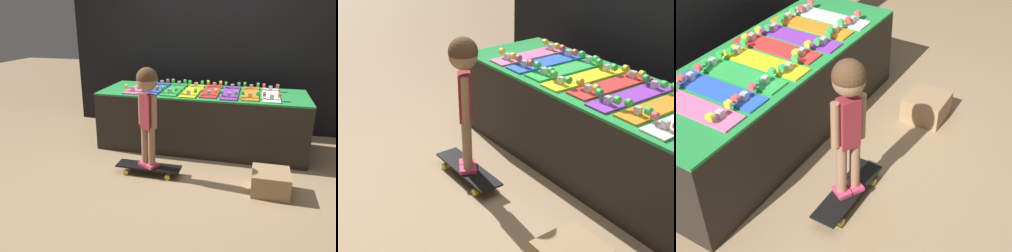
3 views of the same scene
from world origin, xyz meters
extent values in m
plane|color=#9E7F5B|center=(0.00, 0.00, 0.00)|extent=(16.00, 16.00, 0.00)
cube|color=black|center=(0.00, 0.55, 0.33)|extent=(2.36, 0.83, 0.66)
cube|color=#23893D|center=(0.00, 0.55, 0.67)|extent=(2.36, 0.83, 0.02)
cube|color=pink|center=(-0.77, 0.53, 0.69)|extent=(0.18, 0.70, 0.01)
cube|color=#B7B7BC|center=(-0.77, 0.30, 0.72)|extent=(0.04, 0.04, 0.05)
cylinder|color=yellow|center=(-0.69, 0.30, 0.74)|extent=(0.03, 0.05, 0.05)
cylinder|color=yellow|center=(-0.85, 0.30, 0.74)|extent=(0.03, 0.05, 0.05)
cube|color=blue|center=(-0.55, 0.54, 0.69)|extent=(0.18, 0.70, 0.01)
cube|color=#B7B7BC|center=(-0.55, 0.77, 0.72)|extent=(0.04, 0.04, 0.05)
cylinder|color=#D84C4C|center=(-0.47, 0.77, 0.74)|extent=(0.03, 0.05, 0.05)
cylinder|color=#D84C4C|center=(-0.63, 0.77, 0.74)|extent=(0.03, 0.05, 0.05)
cube|color=#B7B7BC|center=(-0.55, 0.31, 0.72)|extent=(0.04, 0.04, 0.05)
cylinder|color=#D84C4C|center=(-0.47, 0.31, 0.74)|extent=(0.03, 0.05, 0.05)
cylinder|color=#D84C4C|center=(-0.63, 0.31, 0.74)|extent=(0.03, 0.05, 0.05)
cube|color=green|center=(-0.33, 0.55, 0.69)|extent=(0.18, 0.70, 0.01)
cube|color=#B7B7BC|center=(-0.33, 0.78, 0.72)|extent=(0.04, 0.04, 0.05)
cylinder|color=green|center=(-0.25, 0.78, 0.74)|extent=(0.03, 0.05, 0.05)
cylinder|color=green|center=(-0.41, 0.78, 0.74)|extent=(0.03, 0.05, 0.05)
cube|color=#B7B7BC|center=(-0.33, 0.32, 0.72)|extent=(0.04, 0.04, 0.05)
cylinder|color=green|center=(-0.25, 0.32, 0.74)|extent=(0.03, 0.05, 0.05)
cylinder|color=green|center=(-0.41, 0.32, 0.74)|extent=(0.03, 0.05, 0.05)
cube|color=yellow|center=(-0.11, 0.52, 0.69)|extent=(0.18, 0.70, 0.01)
cube|color=#B7B7BC|center=(-0.11, 0.75, 0.72)|extent=(0.04, 0.04, 0.05)
cylinder|color=green|center=(-0.03, 0.75, 0.74)|extent=(0.03, 0.05, 0.05)
cylinder|color=green|center=(-0.19, 0.75, 0.74)|extent=(0.03, 0.05, 0.05)
cube|color=#B7B7BC|center=(-0.11, 0.29, 0.72)|extent=(0.04, 0.04, 0.05)
cylinder|color=green|center=(-0.03, 0.29, 0.74)|extent=(0.03, 0.05, 0.05)
cylinder|color=green|center=(-0.19, 0.29, 0.74)|extent=(0.03, 0.05, 0.05)
cube|color=red|center=(0.11, 0.57, 0.69)|extent=(0.18, 0.70, 0.01)
cube|color=#B7B7BC|center=(0.11, 0.80, 0.72)|extent=(0.04, 0.04, 0.05)
cylinder|color=yellow|center=(0.19, 0.80, 0.74)|extent=(0.03, 0.05, 0.05)
cylinder|color=yellow|center=(0.03, 0.80, 0.74)|extent=(0.03, 0.05, 0.05)
cube|color=#B7B7BC|center=(0.11, 0.34, 0.72)|extent=(0.04, 0.04, 0.05)
cylinder|color=yellow|center=(0.19, 0.34, 0.74)|extent=(0.03, 0.05, 0.05)
cylinder|color=yellow|center=(0.03, 0.34, 0.74)|extent=(0.03, 0.05, 0.05)
cube|color=purple|center=(0.33, 0.53, 0.69)|extent=(0.18, 0.70, 0.01)
cube|color=#B7B7BC|center=(0.33, 0.76, 0.72)|extent=(0.04, 0.04, 0.05)
cylinder|color=green|center=(0.41, 0.76, 0.74)|extent=(0.03, 0.05, 0.05)
cylinder|color=green|center=(0.25, 0.76, 0.74)|extent=(0.03, 0.05, 0.05)
cube|color=#B7B7BC|center=(0.33, 0.30, 0.72)|extent=(0.04, 0.04, 0.05)
cylinder|color=green|center=(0.41, 0.30, 0.74)|extent=(0.03, 0.05, 0.05)
cylinder|color=green|center=(0.25, 0.30, 0.74)|extent=(0.03, 0.05, 0.05)
cube|color=orange|center=(0.55, 0.55, 0.69)|extent=(0.18, 0.70, 0.01)
cube|color=#B7B7BC|center=(0.55, 0.79, 0.72)|extent=(0.04, 0.04, 0.05)
cylinder|color=green|center=(0.63, 0.79, 0.74)|extent=(0.03, 0.05, 0.05)
cylinder|color=green|center=(0.47, 0.79, 0.74)|extent=(0.03, 0.05, 0.05)
cube|color=#B7B7BC|center=(0.55, 0.32, 0.72)|extent=(0.04, 0.04, 0.05)
cylinder|color=green|center=(0.63, 0.32, 0.74)|extent=(0.03, 0.05, 0.05)
cylinder|color=green|center=(0.47, 0.32, 0.74)|extent=(0.03, 0.05, 0.05)
cube|color=white|center=(0.77, 0.53, 0.69)|extent=(0.18, 0.70, 0.01)
cube|color=#B7B7BC|center=(0.77, 0.76, 0.72)|extent=(0.04, 0.04, 0.05)
cylinder|color=#D84C4C|center=(0.85, 0.76, 0.74)|extent=(0.03, 0.05, 0.05)
cylinder|color=#D84C4C|center=(0.69, 0.76, 0.74)|extent=(0.03, 0.05, 0.05)
cube|color=#B7B7BC|center=(0.77, 0.30, 0.72)|extent=(0.04, 0.04, 0.05)
cylinder|color=#D84C4C|center=(0.85, 0.30, 0.74)|extent=(0.03, 0.05, 0.05)
cylinder|color=#D84C4C|center=(0.69, 0.30, 0.74)|extent=(0.03, 0.05, 0.05)
cube|color=black|center=(-0.38, -0.34, 0.08)|extent=(0.65, 0.18, 0.01)
cube|color=#B7B7BC|center=(-0.16, -0.34, 0.05)|extent=(0.04, 0.04, 0.05)
cylinder|color=yellow|center=(-0.16, -0.27, 0.03)|extent=(0.05, 0.03, 0.05)
cylinder|color=yellow|center=(-0.16, -0.42, 0.03)|extent=(0.05, 0.03, 0.05)
cube|color=#B7B7BC|center=(-0.59, -0.34, 0.05)|extent=(0.04, 0.04, 0.05)
cylinder|color=yellow|center=(-0.59, -0.27, 0.03)|extent=(0.05, 0.03, 0.05)
cylinder|color=yellow|center=(-0.59, -0.42, 0.03)|extent=(0.05, 0.03, 0.05)
cube|color=#E03D6B|center=(-0.33, -0.37, 0.11)|extent=(0.14, 0.15, 0.03)
cylinder|color=#997051|center=(-0.33, -0.37, 0.32)|extent=(0.07, 0.07, 0.39)
cube|color=#E03D6B|center=(-0.42, -0.32, 0.11)|extent=(0.14, 0.15, 0.03)
cylinder|color=#997051|center=(-0.42, -0.32, 0.32)|extent=(0.07, 0.07, 0.39)
cube|color=maroon|center=(-0.38, -0.34, 0.65)|extent=(0.15, 0.14, 0.34)
cylinder|color=#997051|center=(-0.30, -0.39, 0.67)|extent=(0.05, 0.05, 0.31)
cylinder|color=#997051|center=(-0.46, -0.30, 0.67)|extent=(0.05, 0.05, 0.31)
sphere|color=#997051|center=(-0.38, -0.34, 0.95)|extent=(0.20, 0.20, 0.20)
sphere|color=#4C331E|center=(-0.38, -0.34, 0.97)|extent=(0.20, 0.20, 0.20)
cube|color=#A37F56|center=(0.79, -0.41, 0.10)|extent=(0.33, 0.33, 0.20)
camera|label=1|loc=(0.58, -3.18, 1.51)|focal=35.00mm
camera|label=2|loc=(2.18, -1.84, 1.89)|focal=50.00mm
camera|label=3|loc=(-2.30, -1.47, 2.31)|focal=50.00mm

